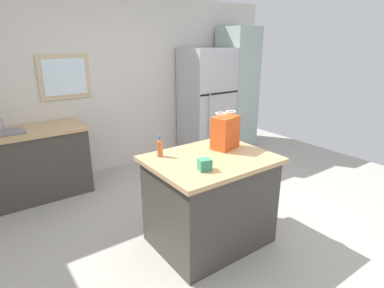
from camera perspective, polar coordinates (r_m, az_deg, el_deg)
The scene contains 9 objects.
ground at distance 3.48m, azimuth 5.00°, elevation -15.77°, with size 6.78×6.78×0.00m, color #ADA89E.
back_wall at distance 5.01m, azimuth -13.29°, elevation 10.35°, with size 5.65×0.13×2.58m.
kitchen_island at distance 3.14m, azimuth 3.24°, elevation -10.10°, with size 1.15×0.90×0.91m.
refrigerator at distance 5.42m, azimuth 2.64°, elevation 7.35°, with size 0.79×0.71×1.82m.
tall_cabinet at distance 5.84m, azimuth 8.04°, elevation 9.68°, with size 0.54×0.63×2.16m.
sink_counter at distance 4.49m, azimuth -27.28°, elevation -3.19°, with size 1.38×0.65×1.08m.
shopping_bag at distance 3.16m, azimuth 6.04°, elevation 2.15°, with size 0.30×0.24×0.38m.
small_box at distance 2.65m, azimuth 2.30°, elevation -3.74°, with size 0.10×0.09×0.10m, color #388E66.
bottle at distance 2.96m, azimuth -5.85°, elevation -0.61°, with size 0.06×0.06×0.20m.
Camera 1 is at (-1.91, -2.16, 1.96)m, focal length 29.41 mm.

